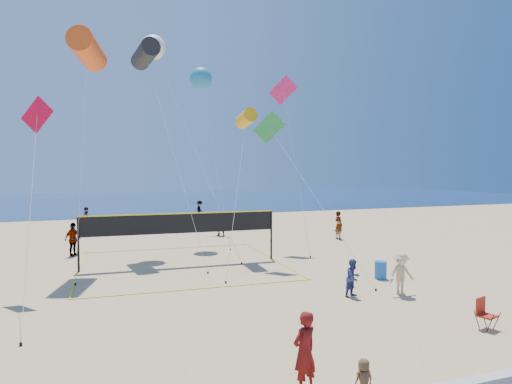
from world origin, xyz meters
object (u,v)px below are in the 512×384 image
object	(u,v)px
volleyball_net	(181,229)
camp_chair	(484,312)
woman	(304,352)
trash_barrel	(381,270)

from	to	relation	value
volleyball_net	camp_chair	bearing A→B (deg)	-58.50
woman	camp_chair	bearing A→B (deg)	172.02
camp_chair	trash_barrel	bearing A→B (deg)	66.37
woman	camp_chair	distance (m)	7.19
volleyball_net	trash_barrel	bearing A→B (deg)	-35.27
camp_chair	volleyball_net	distance (m)	14.36
camp_chair	woman	bearing A→B (deg)	177.23
woman	volleyball_net	bearing A→B (deg)	-111.43
camp_chair	trash_barrel	world-z (taller)	camp_chair
volleyball_net	woman	bearing A→B (deg)	-87.73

